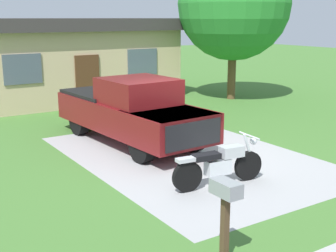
% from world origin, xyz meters
% --- Properties ---
extents(ground_plane, '(80.00, 80.00, 0.00)m').
position_xyz_m(ground_plane, '(0.00, 0.00, 0.00)').
color(ground_plane, '#447530').
extents(driveway_pad, '(5.32, 7.75, 0.01)m').
position_xyz_m(driveway_pad, '(0.00, 0.00, 0.00)').
color(driveway_pad, '#A2A2A2').
rests_on(driveway_pad, ground).
extents(motorcycle, '(2.21, 0.70, 1.09)m').
position_xyz_m(motorcycle, '(-0.67, -2.06, 0.47)').
color(motorcycle, black).
rests_on(motorcycle, ground).
extents(pickup_truck, '(2.37, 5.74, 1.90)m').
position_xyz_m(pickup_truck, '(-0.58, 2.13, 0.95)').
color(pickup_truck, black).
rests_on(pickup_truck, ground).
extents(mailbox, '(0.26, 0.48, 1.26)m').
position_xyz_m(mailbox, '(-2.61, -4.54, 0.98)').
color(mailbox, '#4C3823').
rests_on(mailbox, ground).
extents(shade_tree, '(4.81, 4.81, 6.51)m').
position_xyz_m(shade_tree, '(6.63, 6.07, 4.10)').
color(shade_tree, brown).
rests_on(shade_tree, ground).
extents(neighbor_house, '(9.60, 5.60, 3.50)m').
position_xyz_m(neighbor_house, '(0.46, 10.13, 1.79)').
color(neighbor_house, tan).
rests_on(neighbor_house, ground).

